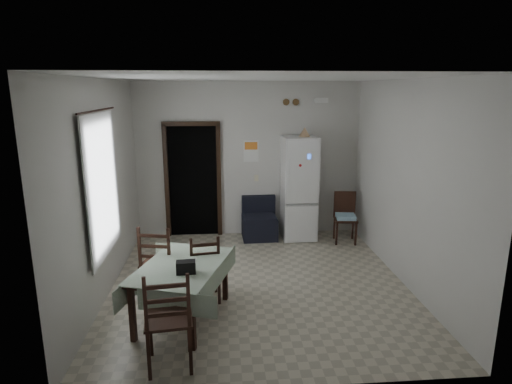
{
  "coord_description": "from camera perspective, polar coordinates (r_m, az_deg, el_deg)",
  "views": [
    {
      "loc": [
        -0.51,
        -5.72,
        2.77
      ],
      "look_at": [
        0.0,
        0.5,
        1.25
      ],
      "focal_mm": 30.0,
      "sensor_mm": 36.0,
      "label": 1
    }
  ],
  "objects": [
    {
      "name": "curtain_rod",
      "position": [
        5.73,
        -20.4,
        10.16
      ],
      "size": [
        0.02,
        1.6,
        0.02
      ],
      "primitive_type": "cylinder",
      "rotation": [
        1.57,
        0.0,
        0.0
      ],
      "color": "black",
      "rests_on": "ground"
    },
    {
      "name": "ground",
      "position": [
        6.37,
        0.38,
        -12.07
      ],
      "size": [
        4.5,
        4.5,
        0.0
      ],
      "primitive_type": "plane",
      "color": "#A69D87",
      "rests_on": "ground"
    },
    {
      "name": "navy_seat",
      "position": [
        8.04,
        0.47,
        -3.55
      ],
      "size": [
        0.66,
        0.64,
        0.77
      ],
      "primitive_type": null,
      "rotation": [
        0.0,
        0.0,
        0.03
      ],
      "color": "black",
      "rests_on": "ground"
    },
    {
      "name": "wall_left",
      "position": [
        6.08,
        -19.73,
        0.34
      ],
      "size": [
        0.02,
        4.5,
        2.9
      ],
      "primitive_type": null,
      "color": "beige",
      "rests_on": "ground"
    },
    {
      "name": "window_recess",
      "position": [
        5.88,
        -20.76,
        0.83
      ],
      "size": [
        0.1,
        1.2,
        1.6
      ],
      "primitive_type": "cube",
      "color": "silver",
      "rests_on": "ground"
    },
    {
      "name": "emergency_light",
      "position": [
        8.15,
        8.69,
        11.99
      ],
      "size": [
        0.25,
        0.07,
        0.09
      ],
      "primitive_type": "cube",
      "color": "white",
      "rests_on": "ground"
    },
    {
      "name": "vent_left",
      "position": [
        8.05,
        4.04,
        11.87
      ],
      "size": [
        0.12,
        0.03,
        0.12
      ],
      "primitive_type": "cylinder",
      "rotation": [
        1.57,
        0.0,
        0.0
      ],
      "color": "brown",
      "rests_on": "ground"
    },
    {
      "name": "dining_chair_far_left",
      "position": [
        5.9,
        -12.62,
        -8.97
      ],
      "size": [
        0.54,
        0.54,
        1.06
      ],
      "primitive_type": null,
      "rotation": [
        0.0,
        0.0,
        2.93
      ],
      "color": "black",
      "rests_on": "ground"
    },
    {
      "name": "light_switch",
      "position": [
        8.16,
        0.04,
        1.87
      ],
      "size": [
        0.08,
        0.02,
        0.12
      ],
      "primitive_type": "cube",
      "color": "beige",
      "rests_on": "ground"
    },
    {
      "name": "calendar",
      "position": [
        8.06,
        -0.67,
        5.48
      ],
      "size": [
        0.28,
        0.02,
        0.4
      ],
      "primitive_type": "cube",
      "color": "white",
      "rests_on": "ground"
    },
    {
      "name": "doorway",
      "position": [
        8.36,
        -8.3,
        1.75
      ],
      "size": [
        1.06,
        0.52,
        2.22
      ],
      "color": "black",
      "rests_on": "ground"
    },
    {
      "name": "curtain",
      "position": [
        5.85,
        -19.73,
        0.85
      ],
      "size": [
        0.02,
        1.45,
        1.85
      ],
      "primitive_type": "cube",
      "color": "beige",
      "rests_on": "ground"
    },
    {
      "name": "black_bag",
      "position": [
        5.02,
        -9.33,
        -9.85
      ],
      "size": [
        0.23,
        0.15,
        0.14
      ],
      "primitive_type": "cube",
      "rotation": [
        0.0,
        0.0,
        0.07
      ],
      "color": "black",
      "rests_on": "dining_table"
    },
    {
      "name": "ceiling",
      "position": [
        5.74,
        0.43,
        15.0
      ],
      "size": [
        4.2,
        4.5,
        0.02
      ],
      "primitive_type": null,
      "color": "white",
      "rests_on": "ground"
    },
    {
      "name": "wall_back",
      "position": [
        8.09,
        -1.02,
        4.3
      ],
      "size": [
        4.2,
        0.02,
        2.9
      ],
      "primitive_type": null,
      "color": "beige",
      "rests_on": "ground"
    },
    {
      "name": "wall_right",
      "position": [
        6.42,
        19.41,
        1.05
      ],
      "size": [
        0.02,
        4.5,
        2.9
      ],
      "primitive_type": null,
      "color": "beige",
      "rests_on": "ground"
    },
    {
      "name": "fridge",
      "position": [
        7.99,
        5.75,
        0.51
      ],
      "size": [
        0.64,
        0.64,
        1.92
      ],
      "primitive_type": null,
      "rotation": [
        0.0,
        0.0,
        0.03
      ],
      "color": "white",
      "rests_on": "ground"
    },
    {
      "name": "vent_right",
      "position": [
        8.08,
        5.33,
        11.86
      ],
      "size": [
        0.12,
        0.03,
        0.12
      ],
      "primitive_type": "cylinder",
      "rotation": [
        1.57,
        0.0,
        0.0
      ],
      "color": "brown",
      "rests_on": "ground"
    },
    {
      "name": "dining_table",
      "position": [
        5.42,
        -9.73,
        -12.99
      ],
      "size": [
        1.28,
        1.58,
        0.71
      ],
      "primitive_type": null,
      "rotation": [
        0.0,
        0.0,
        -0.31
      ],
      "color": "#96AA91",
      "rests_on": "ground"
    },
    {
      "name": "corner_chair",
      "position": [
        7.99,
        11.84,
        -3.42
      ],
      "size": [
        0.45,
        0.45,
        0.92
      ],
      "primitive_type": null,
      "rotation": [
        0.0,
        0.0,
        -0.14
      ],
      "color": "black",
      "rests_on": "ground"
    },
    {
      "name": "dining_chair_far_right",
      "position": [
        5.78,
        -6.95,
        -9.88
      ],
      "size": [
        0.45,
        0.45,
        0.93
      ],
      "primitive_type": null,
      "rotation": [
        0.0,
        0.0,
        3.29
      ],
      "color": "black",
      "rests_on": "ground"
    },
    {
      "name": "wall_front",
      "position": [
        3.74,
        3.49,
        -6.95
      ],
      "size": [
        4.2,
        0.02,
        2.9
      ],
      "primitive_type": null,
      "color": "beige",
      "rests_on": "ground"
    },
    {
      "name": "calendar_image",
      "position": [
        8.04,
        -0.67,
        6.18
      ],
      "size": [
        0.24,
        0.01,
        0.14
      ],
      "primitive_type": "cube",
      "color": "orange",
      "rests_on": "ground"
    },
    {
      "name": "dining_chair_near_head",
      "position": [
        4.54,
        -11.59,
        -16.02
      ],
      "size": [
        0.51,
        0.51,
        1.08
      ],
      "primitive_type": null,
      "rotation": [
        0.0,
        0.0,
        3.25
      ],
      "color": "black",
      "rests_on": "ground"
    },
    {
      "name": "tan_cone",
      "position": [
        7.84,
        6.5,
        7.96
      ],
      "size": [
        0.22,
        0.22,
        0.17
      ],
      "primitive_type": "cone",
      "rotation": [
        0.0,
        0.0,
        -0.05
      ],
      "color": "tan",
      "rests_on": "fridge"
    }
  ]
}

